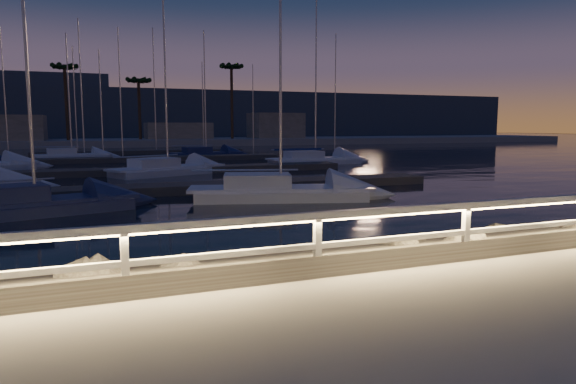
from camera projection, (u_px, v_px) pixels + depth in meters
name	position (u px, v px, depth m)	size (l,w,h in m)	color
ground	(419.00, 264.00, 9.14)	(400.00, 400.00, 0.00)	gray
harbor_water	(167.00, 172.00, 38.12)	(400.00, 440.00, 0.60)	black
guard_rail	(417.00, 221.00, 9.02)	(44.11, 0.12, 1.06)	silver
riprap	(430.00, 249.00, 11.48)	(36.92, 2.51, 1.20)	slate
floating_docks	(165.00, 163.00, 39.23)	(22.00, 36.00, 0.40)	#584F49
far_shore	(125.00, 140.00, 77.50)	(160.00, 14.00, 5.20)	gray
palm_left	(64.00, 70.00, 71.51)	(3.00, 3.00, 11.20)	#4F3625
palm_center	(138.00, 83.00, 76.20)	(3.00, 3.00, 9.70)	#4F3625
palm_right	(231.00, 70.00, 80.02)	(3.00, 3.00, 12.20)	#4F3625
distant_hills	(13.00, 116.00, 124.14)	(230.00, 37.50, 18.00)	#343F50
sailboat_b	(30.00, 203.00, 17.56)	(7.00, 3.75, 11.51)	navy
sailboat_c	(276.00, 190.00, 21.20)	(7.77, 4.18, 12.71)	silver
sailboat_g	(165.00, 168.00, 31.80)	(7.64, 5.02, 12.69)	silver
sailboat_h	(313.00, 159.00, 40.75)	(7.90, 2.65, 13.19)	silver
sailboat_k	(204.00, 153.00, 49.39)	(7.31, 3.25, 12.00)	navy
sailboat_n	(70.00, 155.00, 46.28)	(6.79, 2.92, 11.21)	silver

